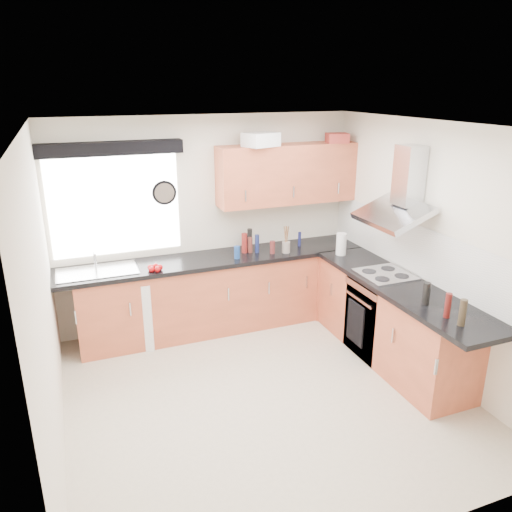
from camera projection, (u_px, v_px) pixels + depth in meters
name	position (u px, v px, depth m)	size (l,w,h in m)	color
ground_plane	(264.00, 394.00, 4.78)	(3.60, 3.60, 0.00)	beige
ceiling	(265.00, 126.00, 3.96)	(3.60, 3.60, 0.02)	white
wall_back	(208.00, 222.00, 5.96)	(3.60, 0.02, 2.50)	silver
wall_front	(386.00, 380.00, 2.79)	(3.60, 0.02, 2.50)	silver
wall_left	(44.00, 304.00, 3.76)	(0.02, 3.60, 2.50)	silver
wall_right	(431.00, 249.00, 4.99)	(0.02, 3.60, 2.50)	silver
window	(115.00, 205.00, 5.49)	(1.40, 0.02, 1.10)	white
window_blind	(111.00, 148.00, 5.21)	(1.50, 0.18, 0.14)	black
splashback	(410.00, 247.00, 5.27)	(0.01, 3.00, 0.54)	white
base_cab_back	(209.00, 296.00, 5.94)	(3.00, 0.58, 0.86)	#A34A2F
base_cab_corner	(327.00, 278.00, 6.48)	(0.60, 0.60, 0.86)	#A34A2F
base_cab_right	(390.00, 322.00, 5.29)	(0.58, 2.10, 0.86)	#A34A2F
worktop_back	(216.00, 259.00, 5.81)	(3.60, 0.62, 0.05)	black
worktop_right	(402.00, 287.00, 5.01)	(0.62, 2.42, 0.05)	black
sink	(97.00, 268.00, 5.34)	(0.84, 0.46, 0.10)	#B9BCC3
oven	(381.00, 316.00, 5.42)	(0.56, 0.58, 0.85)	black
hob_plate	(385.00, 274.00, 5.26)	(0.52, 0.52, 0.01)	#B9BCC3
extractor_hood	(401.00, 194.00, 5.01)	(0.52, 0.78, 0.66)	#B9BCC3
upper_cabinets	(287.00, 174.00, 5.95)	(1.70, 0.35, 0.70)	#A34A2F
washing_machine	(132.00, 310.00, 5.65)	(0.53, 0.51, 0.78)	white
wall_clock	(165.00, 193.00, 5.64)	(0.28, 0.28, 0.04)	black
casserole	(261.00, 140.00, 5.59)	(0.37, 0.27, 0.15)	white
storage_box	(337.00, 138.00, 5.95)	(0.25, 0.21, 0.11)	#A7342C
utensil_pot	(286.00, 247.00, 5.93)	(0.10, 0.10, 0.13)	gray
kitchen_roll	(341.00, 244.00, 5.85)	(0.12, 0.12, 0.26)	white
tomato_cluster	(155.00, 268.00, 5.36)	(0.14, 0.14, 0.07)	#A8070B
jar_0	(250.00, 245.00, 5.94)	(0.06, 0.06, 0.18)	#58261F
jar_1	(244.00, 243.00, 5.92)	(0.07, 0.07, 0.24)	maroon
jar_2	(299.00, 239.00, 6.17)	(0.04, 0.04, 0.18)	#151847
jar_3	(272.00, 247.00, 5.91)	(0.06, 0.06, 0.15)	#57201F
jar_4	(257.00, 244.00, 5.93)	(0.05, 0.05, 0.22)	#161E4B
jar_5	(246.00, 242.00, 6.09)	(0.04, 0.04, 0.17)	navy
jar_6	(237.00, 252.00, 5.74)	(0.07, 0.07, 0.15)	navy
jar_7	(250.00, 239.00, 6.05)	(0.06, 0.06, 0.25)	black
bottle_0	(463.00, 313.00, 4.13)	(0.06, 0.06, 0.23)	#352B1D
bottle_1	(426.00, 293.00, 4.54)	(0.07, 0.07, 0.21)	black
bottle_2	(448.00, 305.00, 4.27)	(0.05, 0.05, 0.22)	#541311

